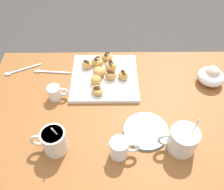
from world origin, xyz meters
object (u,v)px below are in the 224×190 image
at_px(coffee_mug_cream_left, 183,140).
at_px(beignet_5, 111,75).
at_px(beignet_2, 97,62).
at_px(ice_cream_bowl, 211,76).
at_px(pastry_plate_square, 105,77).
at_px(beignet_0, 99,72).
at_px(beignet_3, 87,65).
at_px(beignet_8, 96,80).
at_px(cream_pitcher_white, 120,148).
at_px(beignet_6, 111,66).
at_px(dining_table, 117,128).
at_px(beignet_1, 107,57).
at_px(beignet_7, 97,91).
at_px(chocolate_sauce_pitcher, 55,92).
at_px(coffee_mug_cream_right, 53,141).
at_px(beignet_4, 123,75).
at_px(saucer_sky_left, 146,131).

distance_m(coffee_mug_cream_left, beignet_5, 0.40).
height_order(coffee_mug_cream_left, beignet_2, coffee_mug_cream_left).
bearing_deg(coffee_mug_cream_left, ice_cream_bowl, -120.33).
distance_m(pastry_plate_square, ice_cream_bowl, 0.44).
relative_size(pastry_plate_square, coffee_mug_cream_left, 2.05).
bearing_deg(beignet_0, ice_cream_bowl, 176.64).
bearing_deg(beignet_3, beignet_8, 114.21).
distance_m(cream_pitcher_white, beignet_2, 0.44).
bearing_deg(beignet_5, pastry_plate_square, -27.22).
distance_m(beignet_0, beignet_6, 0.06).
xyz_separation_m(dining_table, beignet_6, (0.02, -0.20, 0.17)).
bearing_deg(beignet_2, dining_table, 109.71).
height_order(beignet_1, beignet_7, beignet_1).
distance_m(pastry_plate_square, cream_pitcher_white, 0.36).
relative_size(coffee_mug_cream_left, cream_pitcher_white, 1.29).
distance_m(dining_table, chocolate_sauce_pitcher, 0.30).
height_order(coffee_mug_cream_right, beignet_6, coffee_mug_cream_right).
bearing_deg(beignet_4, beignet_8, 13.70).
bearing_deg(beignet_8, dining_table, 125.49).
distance_m(ice_cream_bowl, beignet_5, 0.41).
xyz_separation_m(beignet_1, beignet_5, (-0.02, 0.12, 0.00)).
xyz_separation_m(chocolate_sauce_pitcher, beignet_4, (-0.27, -0.09, 0.00)).
bearing_deg(chocolate_sauce_pitcher, dining_table, 167.07).
xyz_separation_m(saucer_sky_left, beignet_6, (0.12, -0.31, 0.03)).
xyz_separation_m(coffee_mug_cream_right, beignet_3, (-0.08, -0.39, -0.02)).
xyz_separation_m(pastry_plate_square, coffee_mug_cream_left, (-0.26, 0.33, 0.04)).
relative_size(cream_pitcher_white, chocolate_sauce_pitcher, 1.14).
bearing_deg(cream_pitcher_white, coffee_mug_cream_right, -6.20).
xyz_separation_m(beignet_2, beignet_4, (-0.11, 0.09, -0.00)).
xyz_separation_m(beignet_2, beignet_6, (-0.06, 0.03, 0.00)).
bearing_deg(dining_table, ice_cream_bowl, -160.53).
xyz_separation_m(beignet_2, beignet_5, (-0.06, 0.09, 0.00)).
bearing_deg(cream_pitcher_white, beignet_0, -77.88).
bearing_deg(pastry_plate_square, beignet_1, -95.14).
height_order(cream_pitcher_white, ice_cream_bowl, ice_cream_bowl).
bearing_deg(beignet_3, saucer_sky_left, 124.79).
xyz_separation_m(coffee_mug_cream_left, beignet_2, (0.29, -0.41, -0.01)).
relative_size(saucer_sky_left, beignet_6, 2.92).
distance_m(beignet_2, beignet_3, 0.05).
relative_size(beignet_4, beignet_8, 1.09).
xyz_separation_m(dining_table, coffee_mug_cream_right, (0.21, 0.17, 0.19)).
distance_m(dining_table, beignet_7, 0.20).
bearing_deg(coffee_mug_cream_right, beignet_5, -120.34).
relative_size(chocolate_sauce_pitcher, beignet_7, 1.67).
bearing_deg(coffee_mug_cream_left, pastry_plate_square, -52.34).
bearing_deg(beignet_4, beignet_3, -23.97).
xyz_separation_m(saucer_sky_left, beignet_2, (0.18, -0.34, 0.03)).
bearing_deg(beignet_0, beignet_3, -42.70).
xyz_separation_m(coffee_mug_cream_right, beignet_8, (-0.13, -0.29, -0.01)).
bearing_deg(beignet_2, saucer_sky_left, 117.88).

